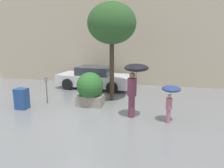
{
  "coord_description": "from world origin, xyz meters",
  "views": [
    {
      "loc": [
        2.74,
        -7.42,
        3.13
      ],
      "look_at": [
        0.65,
        1.6,
        1.05
      ],
      "focal_mm": 35.0,
      "sensor_mm": 36.0,
      "label": 1
    }
  ],
  "objects_px": {
    "person_adult": "(135,78)",
    "parked_car_near": "(95,78)",
    "person_child": "(171,94)",
    "planter_box": "(90,88)",
    "newspaper_box": "(22,99)",
    "street_tree": "(112,24)",
    "parking_meter": "(46,84)"
  },
  "relations": [
    {
      "from": "person_adult",
      "to": "parked_car_near",
      "type": "distance_m",
      "value": 5.28
    },
    {
      "from": "person_adult",
      "to": "person_child",
      "type": "bearing_deg",
      "value": 4.92
    },
    {
      "from": "planter_box",
      "to": "newspaper_box",
      "type": "bearing_deg",
      "value": -158.37
    },
    {
      "from": "person_child",
      "to": "newspaper_box",
      "type": "xyz_separation_m",
      "value": [
        -6.18,
        0.13,
        -0.63
      ]
    },
    {
      "from": "person_child",
      "to": "street_tree",
      "type": "height_order",
      "value": "street_tree"
    },
    {
      "from": "planter_box",
      "to": "parking_meter",
      "type": "relative_size",
      "value": 1.2
    },
    {
      "from": "person_adult",
      "to": "newspaper_box",
      "type": "height_order",
      "value": "person_adult"
    },
    {
      "from": "planter_box",
      "to": "person_adult",
      "type": "relative_size",
      "value": 0.73
    },
    {
      "from": "person_adult",
      "to": "person_child",
      "type": "relative_size",
      "value": 1.54
    },
    {
      "from": "street_tree",
      "to": "parking_meter",
      "type": "height_order",
      "value": "street_tree"
    },
    {
      "from": "person_child",
      "to": "parked_car_near",
      "type": "height_order",
      "value": "person_child"
    },
    {
      "from": "street_tree",
      "to": "person_adult",
      "type": "bearing_deg",
      "value": -56.67
    },
    {
      "from": "street_tree",
      "to": "newspaper_box",
      "type": "height_order",
      "value": "street_tree"
    },
    {
      "from": "parked_car_near",
      "to": "newspaper_box",
      "type": "bearing_deg",
      "value": 160.43
    },
    {
      "from": "person_adult",
      "to": "person_child",
      "type": "height_order",
      "value": "person_adult"
    },
    {
      "from": "person_adult",
      "to": "newspaper_box",
      "type": "bearing_deg",
      "value": -165.97
    },
    {
      "from": "street_tree",
      "to": "newspaper_box",
      "type": "xyz_separation_m",
      "value": [
        -3.5,
        -2.13,
        -3.18
      ]
    },
    {
      "from": "planter_box",
      "to": "person_adult",
      "type": "xyz_separation_m",
      "value": [
        2.12,
        -1.02,
        0.76
      ]
    },
    {
      "from": "newspaper_box",
      "to": "planter_box",
      "type": "bearing_deg",
      "value": 21.63
    },
    {
      "from": "person_child",
      "to": "parked_car_near",
      "type": "xyz_separation_m",
      "value": [
        -4.25,
        4.48,
        -0.47
      ]
    },
    {
      "from": "parked_car_near",
      "to": "newspaper_box",
      "type": "relative_size",
      "value": 5.01
    },
    {
      "from": "person_adult",
      "to": "person_child",
      "type": "xyz_separation_m",
      "value": [
        1.33,
        -0.19,
        -0.48
      ]
    },
    {
      "from": "parked_car_near",
      "to": "person_adult",
      "type": "bearing_deg",
      "value": -141.34
    },
    {
      "from": "person_adult",
      "to": "newspaper_box",
      "type": "relative_size",
      "value": 2.33
    },
    {
      "from": "parked_car_near",
      "to": "street_tree",
      "type": "height_order",
      "value": "street_tree"
    },
    {
      "from": "planter_box",
      "to": "parked_car_near",
      "type": "height_order",
      "value": "planter_box"
    },
    {
      "from": "planter_box",
      "to": "newspaper_box",
      "type": "distance_m",
      "value": 2.97
    },
    {
      "from": "newspaper_box",
      "to": "parking_meter",
      "type": "bearing_deg",
      "value": 55.37
    },
    {
      "from": "planter_box",
      "to": "person_adult",
      "type": "height_order",
      "value": "person_adult"
    },
    {
      "from": "street_tree",
      "to": "newspaper_box",
      "type": "distance_m",
      "value": 5.19
    },
    {
      "from": "street_tree",
      "to": "parking_meter",
      "type": "distance_m",
      "value": 4.1
    },
    {
      "from": "person_adult",
      "to": "street_tree",
      "type": "distance_m",
      "value": 3.22
    }
  ]
}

